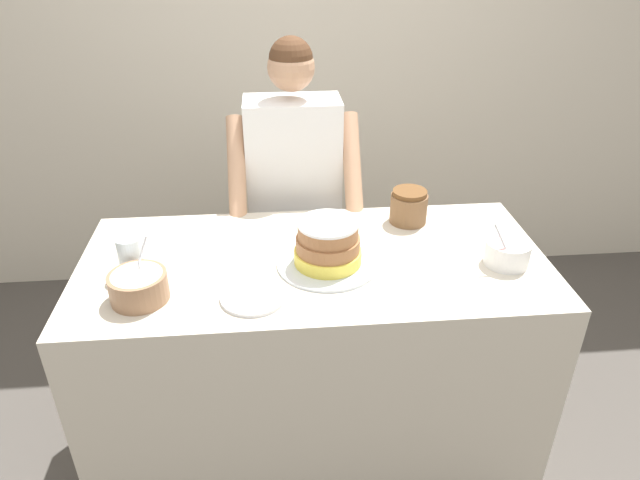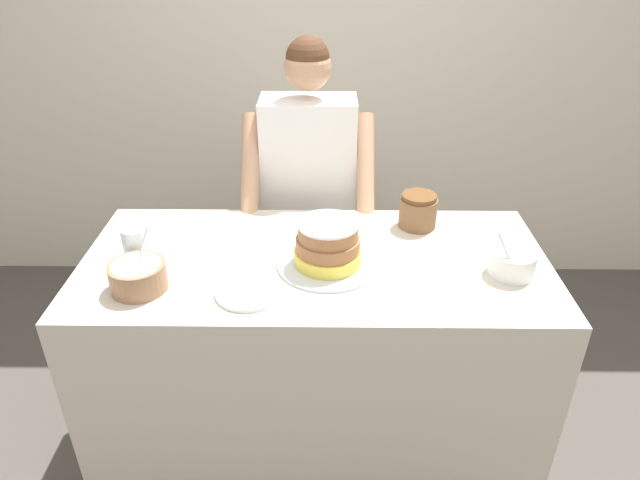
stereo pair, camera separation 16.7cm
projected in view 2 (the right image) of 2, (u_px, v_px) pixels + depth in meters
name	position (u px, v px, depth m)	size (l,w,h in m)	color
wall_back	(320.00, 60.00, 3.04)	(10.00, 0.05, 2.60)	beige
counter	(316.00, 361.00, 2.21)	(1.62, 0.75, 0.93)	beige
person_baker	(309.00, 187.00, 2.50)	(0.54, 0.45, 1.57)	#2D2D38
cake	(328.00, 247.00, 1.91)	(0.35, 0.35, 0.16)	silver
frosting_bowl_pink	(512.00, 262.00, 1.87)	(0.15, 0.15, 0.17)	white
frosting_bowl_white	(138.00, 275.00, 1.80)	(0.18, 0.18, 0.19)	#936B4C
drinking_glass	(135.00, 247.00, 1.91)	(0.08, 0.08, 0.14)	silver
ceramic_plate	(248.00, 292.00, 1.79)	(0.21, 0.21, 0.01)	silver
stoneware_jar	(418.00, 211.00, 2.15)	(0.14, 0.14, 0.13)	brown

